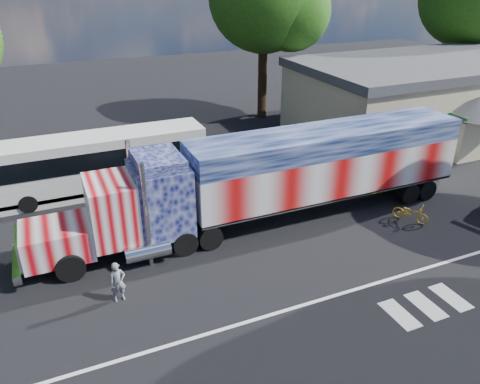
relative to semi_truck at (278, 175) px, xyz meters
name	(u,v)px	position (x,y,z in m)	size (l,w,h in m)	color
ground	(269,262)	(-2.00, -3.10, -2.34)	(100.00, 100.00, 0.00)	black
lane_markings	(357,305)	(-0.29, -6.87, -2.33)	(30.00, 2.67, 0.01)	silver
semi_truck	(278,175)	(0.00, 0.00, 0.00)	(21.29, 3.36, 4.54)	black
coach_bus	(105,162)	(-6.99, 6.71, -0.70)	(10.83, 2.52, 3.15)	silver
hall_building	(445,94)	(17.93, 7.75, 0.28)	(22.40, 12.80, 5.20)	#C6B994
woman	(118,282)	(-8.16, -3.12, -1.54)	(0.58, 0.38, 1.58)	slate
bicycle	(411,213)	(5.81, -2.74, -1.89)	(0.60, 1.71, 0.90)	gold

